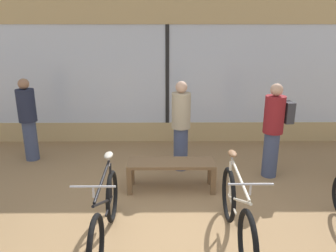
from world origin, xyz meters
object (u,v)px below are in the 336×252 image
object	(u,v)px
bicycle_right	(237,214)
customer_mid_floor	(274,128)
bicycle_left	(105,215)
customer_near_rack	(28,118)
display_bench	(171,167)
customer_by_window	(181,124)

from	to	relation	value
bicycle_right	customer_mid_floor	distance (m)	2.19
bicycle_left	customer_mid_floor	distance (m)	3.24
customer_mid_floor	customer_near_rack	bearing A→B (deg)	170.14
bicycle_left	display_bench	world-z (taller)	bicycle_left
display_bench	customer_by_window	size ratio (longest dim) A/B	0.85
bicycle_right	customer_by_window	world-z (taller)	customer_by_window
customer_by_window	customer_near_rack	bearing A→B (deg)	170.76
bicycle_right	display_bench	xyz separation A→B (m)	(-0.77, 1.40, -0.01)
customer_by_window	customer_mid_floor	xyz separation A→B (m)	(1.58, -0.31, 0.03)
customer_by_window	customer_mid_floor	bearing A→B (deg)	-11.02
customer_near_rack	customer_mid_floor	bearing A→B (deg)	-9.86
display_bench	customer_near_rack	bearing A→B (deg)	155.19
customer_mid_floor	bicycle_right	bearing A→B (deg)	-118.08
bicycle_right	customer_by_window	xyz separation A→B (m)	(-0.58, 2.19, 0.46)
customer_near_rack	customer_by_window	bearing A→B (deg)	-9.24
display_bench	customer_mid_floor	world-z (taller)	customer_mid_floor
bicycle_left	display_bench	distance (m)	1.62
bicycle_left	customer_by_window	distance (m)	2.46
display_bench	customer_mid_floor	bearing A→B (deg)	15.38
customer_near_rack	customer_mid_floor	world-z (taller)	customer_mid_floor
customer_near_rack	display_bench	bearing A→B (deg)	-24.81
customer_near_rack	customer_mid_floor	size ratio (longest dim) A/B	0.98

